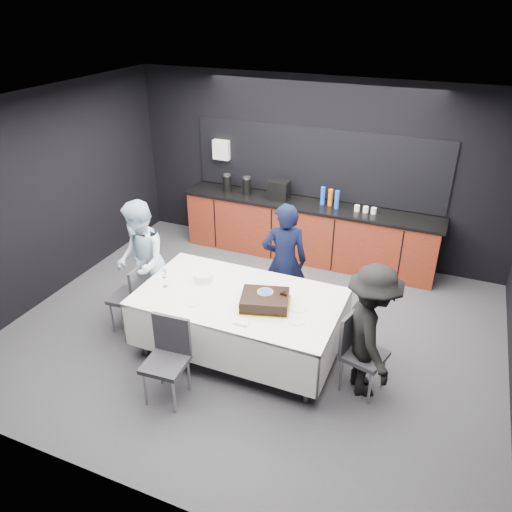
# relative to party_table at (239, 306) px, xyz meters

# --- Properties ---
(ground) EXTENTS (6.00, 6.00, 0.00)m
(ground) POSITION_rel_party_table_xyz_m (0.00, 0.40, -0.64)
(ground) COLOR #3F3F44
(ground) RESTS_ON ground
(room_shell) EXTENTS (6.04, 5.04, 2.82)m
(room_shell) POSITION_rel_party_table_xyz_m (0.00, 0.40, 1.22)
(room_shell) COLOR white
(room_shell) RESTS_ON ground
(kitchenette) EXTENTS (4.10, 0.64, 2.05)m
(kitchenette) POSITION_rel_party_table_xyz_m (-0.02, 2.62, -0.10)
(kitchenette) COLOR maroon
(kitchenette) RESTS_ON ground
(party_table) EXTENTS (2.32, 1.32, 0.78)m
(party_table) POSITION_rel_party_table_xyz_m (0.00, 0.00, 0.00)
(party_table) COLOR #99999E
(party_table) RESTS_ON ground
(cake_assembly) EXTENTS (0.66, 0.59, 0.17)m
(cake_assembly) POSITION_rel_party_table_xyz_m (0.35, -0.07, 0.21)
(cake_assembly) COLOR gold
(cake_assembly) RESTS_ON party_table
(plate_stack) EXTENTS (0.23, 0.23, 0.10)m
(plate_stack) POSITION_rel_party_table_xyz_m (-0.53, 0.14, 0.19)
(plate_stack) COLOR white
(plate_stack) RESTS_ON party_table
(loose_plate_near) EXTENTS (0.19, 0.19, 0.01)m
(loose_plate_near) POSITION_rel_party_table_xyz_m (-0.42, -0.32, 0.14)
(loose_plate_near) COLOR white
(loose_plate_near) RESTS_ON party_table
(loose_plate_right_a) EXTENTS (0.21, 0.21, 0.01)m
(loose_plate_right_a) POSITION_rel_party_table_xyz_m (0.70, 0.03, 0.14)
(loose_plate_right_a) COLOR white
(loose_plate_right_a) RESTS_ON party_table
(loose_plate_right_b) EXTENTS (0.18, 0.18, 0.01)m
(loose_plate_right_b) POSITION_rel_party_table_xyz_m (0.76, -0.21, 0.14)
(loose_plate_right_b) COLOR white
(loose_plate_right_b) RESTS_ON party_table
(loose_plate_far) EXTENTS (0.20, 0.20, 0.01)m
(loose_plate_far) POSITION_rel_party_table_xyz_m (0.15, 0.47, 0.14)
(loose_plate_far) COLOR white
(loose_plate_far) RESTS_ON party_table
(fork_pile) EXTENTS (0.16, 0.10, 0.02)m
(fork_pile) POSITION_rel_party_table_xyz_m (0.25, -0.48, 0.15)
(fork_pile) COLOR white
(fork_pile) RESTS_ON party_table
(champagne_flute) EXTENTS (0.06, 0.06, 0.22)m
(champagne_flute) POSITION_rel_party_table_xyz_m (-0.89, -0.15, 0.30)
(champagne_flute) COLOR white
(champagne_flute) RESTS_ON party_table
(chair_left) EXTENTS (0.45, 0.45, 0.92)m
(chair_left) POSITION_rel_party_table_xyz_m (-1.40, -0.10, -0.11)
(chair_left) COLOR #2D2C31
(chair_left) RESTS_ON ground
(chair_right) EXTENTS (0.51, 0.51, 0.92)m
(chair_right) POSITION_rel_party_table_xyz_m (1.41, -0.05, -0.11)
(chair_right) COLOR #2D2C31
(chair_right) RESTS_ON ground
(chair_near) EXTENTS (0.45, 0.45, 0.92)m
(chair_near) POSITION_rel_party_table_xyz_m (-0.38, -0.94, -0.11)
(chair_near) COLOR #2D2C31
(chair_near) RESTS_ON ground
(person_center) EXTENTS (0.69, 0.59, 1.60)m
(person_center) POSITION_rel_party_table_xyz_m (0.22, 0.92, 0.16)
(person_center) COLOR black
(person_center) RESTS_ON ground
(person_left) EXTENTS (0.97, 1.00, 1.62)m
(person_left) POSITION_rel_party_table_xyz_m (-1.46, 0.18, 0.17)
(person_left) COLOR silver
(person_left) RESTS_ON ground
(person_right) EXTENTS (0.94, 1.13, 1.52)m
(person_right) POSITION_rel_party_table_xyz_m (1.52, -0.07, 0.12)
(person_right) COLOR black
(person_right) RESTS_ON ground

